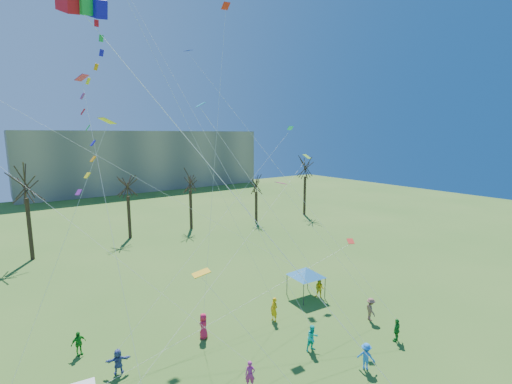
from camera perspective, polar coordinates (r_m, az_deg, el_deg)
distant_building at (r=98.59m, az=-17.15°, el=4.94°), size 60.00×14.00×15.00m
bare_tree_row at (r=48.80m, az=-22.87°, el=0.29°), size 68.30×9.80×11.16m
big_box_kite at (r=16.93m, az=-23.98°, el=12.02°), size 6.22×6.09×22.43m
canopy_tent_blue at (r=32.25m, az=8.01°, el=-12.51°), size 3.63×3.63×2.73m
festival_crowd at (r=23.65m, az=-5.75°, el=-25.24°), size 25.85×13.56×1.86m
small_kites_aloft at (r=24.52m, az=-12.27°, el=8.89°), size 31.01×18.71×34.60m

